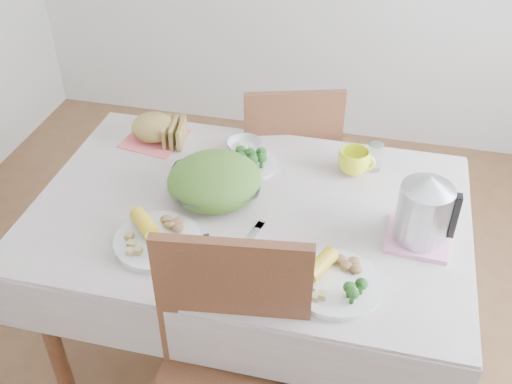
% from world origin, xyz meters
% --- Properties ---
extents(floor, '(3.60, 3.60, 0.00)m').
position_xyz_m(floor, '(0.00, 0.00, 0.00)').
color(floor, brown).
rests_on(floor, ground).
extents(dining_table, '(1.40, 0.90, 0.75)m').
position_xyz_m(dining_table, '(0.00, 0.00, 0.38)').
color(dining_table, brown).
rests_on(dining_table, floor).
extents(tablecloth, '(1.50, 1.00, 0.01)m').
position_xyz_m(tablecloth, '(0.00, 0.00, 0.76)').
color(tablecloth, beige).
rests_on(tablecloth, dining_table).
extents(chair_far, '(0.54, 0.54, 0.95)m').
position_xyz_m(chair_far, '(0.00, 0.71, 0.47)').
color(chair_far, brown).
rests_on(chair_far, floor).
extents(salad_bowl, '(0.41, 0.41, 0.08)m').
position_xyz_m(salad_bowl, '(-0.13, 0.04, 0.80)').
color(salad_bowl, white).
rests_on(salad_bowl, tablecloth).
extents(dinner_plate_left, '(0.37, 0.37, 0.02)m').
position_xyz_m(dinner_plate_left, '(-0.24, -0.25, 0.77)').
color(dinner_plate_left, white).
rests_on(dinner_plate_left, tablecloth).
extents(dinner_plate_right, '(0.40, 0.40, 0.02)m').
position_xyz_m(dinner_plate_right, '(0.34, -0.30, 0.77)').
color(dinner_plate_right, white).
rests_on(dinner_plate_right, tablecloth).
extents(broccoli_plate, '(0.24, 0.24, 0.02)m').
position_xyz_m(broccoli_plate, '(-0.06, 0.24, 0.77)').
color(broccoli_plate, beige).
rests_on(broccoli_plate, tablecloth).
extents(napkin, '(0.26, 0.26, 0.00)m').
position_xyz_m(napkin, '(-0.48, 0.34, 0.76)').
color(napkin, '#FF696C').
rests_on(napkin, tablecloth).
extents(bread_loaf, '(0.23, 0.23, 0.11)m').
position_xyz_m(bread_loaf, '(-0.48, 0.34, 0.82)').
color(bread_loaf, olive).
rests_on(bread_loaf, napkin).
extents(fruit_bowl, '(0.18, 0.18, 0.04)m').
position_xyz_m(fruit_bowl, '(-0.10, 0.34, 0.78)').
color(fruit_bowl, white).
rests_on(fruit_bowl, tablecloth).
extents(yellow_mug, '(0.15, 0.15, 0.09)m').
position_xyz_m(yellow_mug, '(0.33, 0.30, 0.81)').
color(yellow_mug, '#F3FB27').
rests_on(yellow_mug, tablecloth).
extents(glass_tumbler, '(0.06, 0.06, 0.11)m').
position_xyz_m(glass_tumbler, '(0.40, 0.34, 0.83)').
color(glass_tumbler, white).
rests_on(glass_tumbler, tablecloth).
extents(pink_tray, '(0.21, 0.21, 0.02)m').
position_xyz_m(pink_tray, '(0.57, -0.03, 0.77)').
color(pink_tray, '#FF9BCD').
rests_on(pink_tray, tablecloth).
extents(electric_kettle, '(0.22, 0.22, 0.24)m').
position_xyz_m(electric_kettle, '(0.57, -0.03, 0.88)').
color(electric_kettle, '#B2B5BA').
rests_on(electric_kettle, pink_tray).
extents(fork_left, '(0.08, 0.16, 0.00)m').
position_xyz_m(fork_left, '(-0.07, -0.25, 0.76)').
color(fork_left, silver).
rests_on(fork_left, tablecloth).
extents(fork_right, '(0.07, 0.21, 0.00)m').
position_xyz_m(fork_right, '(0.04, -0.17, 0.76)').
color(fork_right, silver).
rests_on(fork_right, tablecloth).
extents(knife, '(0.18, 0.03, 0.00)m').
position_xyz_m(knife, '(-0.10, -0.27, 0.76)').
color(knife, silver).
rests_on(knife, tablecloth).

